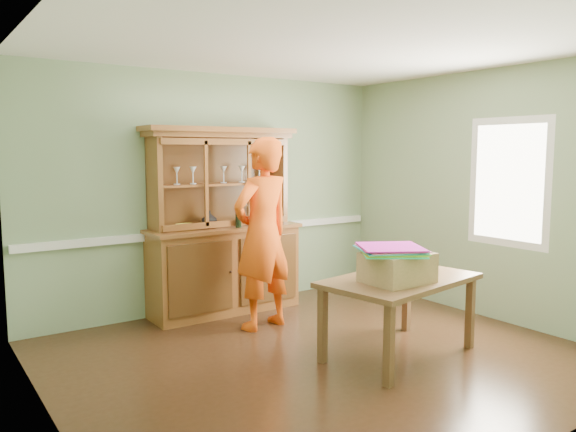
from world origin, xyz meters
TOP-DOWN VIEW (x-y plane):
  - floor at (0.00, 0.00)m, footprint 4.50×4.50m
  - ceiling at (0.00, 0.00)m, footprint 4.50×4.50m
  - wall_back at (0.00, 2.00)m, footprint 4.50×0.00m
  - wall_left at (-2.25, 0.00)m, footprint 0.00×4.00m
  - wall_right at (2.25, 0.00)m, footprint 0.00×4.00m
  - wall_front at (0.00, -2.00)m, footprint 4.50×0.00m
  - chair_rail at (0.00, 1.98)m, footprint 4.41×0.05m
  - framed_map at (-2.23, 0.30)m, footprint 0.03×0.60m
  - window_panel at (2.23, -0.30)m, footprint 0.03×0.96m
  - china_hutch at (-0.04, 1.76)m, footprint 1.77×0.59m
  - dining_table at (0.60, -0.36)m, footprint 1.53×1.07m
  - cardboard_box at (0.45, -0.47)m, footprint 0.55×0.44m
  - kite_stack at (0.41, -0.45)m, footprint 0.69×0.69m
  - person at (0.02, 1.01)m, footprint 0.79×0.60m

SIDE VIEW (x-z plane):
  - floor at x=0.00m, z-range 0.00..0.00m
  - dining_table at x=0.60m, z-range 0.27..0.98m
  - china_hutch at x=-0.04m, z-range -0.31..1.78m
  - cardboard_box at x=0.45m, z-range 0.71..0.96m
  - chair_rail at x=0.00m, z-range 0.86..0.94m
  - person at x=0.02m, z-range 0.00..1.97m
  - kite_stack at x=0.41m, z-range 0.96..1.02m
  - wall_back at x=0.00m, z-range -0.90..3.60m
  - wall_left at x=-2.25m, z-range -0.65..3.35m
  - wall_right at x=2.25m, z-range -0.65..3.35m
  - wall_front at x=0.00m, z-range -0.90..3.60m
  - window_panel at x=2.23m, z-range 0.82..2.18m
  - framed_map at x=-2.23m, z-range 1.32..1.78m
  - ceiling at x=0.00m, z-range 2.70..2.70m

